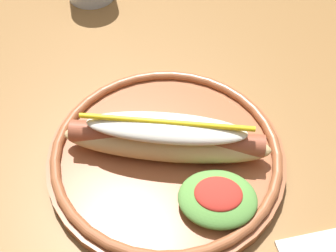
# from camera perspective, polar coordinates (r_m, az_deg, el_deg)

# --- Properties ---
(dining_table) EXTENTS (1.29, 1.02, 0.74)m
(dining_table) POSITION_cam_1_polar(r_m,az_deg,el_deg) (0.66, 5.70, -1.58)
(dining_table) COLOR olive
(dining_table) RESTS_ON ground_plane
(hot_dog_plate) EXTENTS (0.29, 0.29, 0.08)m
(hot_dog_plate) POSITION_cam_1_polar(r_m,az_deg,el_deg) (0.50, 0.09, -3.64)
(hot_dog_plate) COLOR #9E5633
(hot_dog_plate) RESTS_ON dining_table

